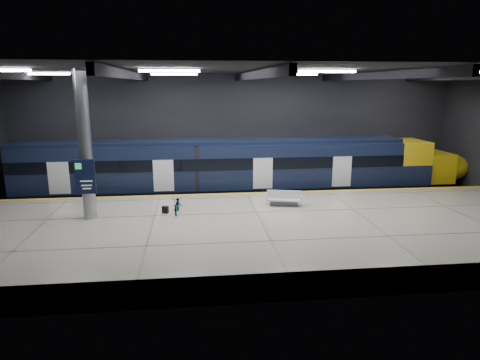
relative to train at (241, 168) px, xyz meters
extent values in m
plane|color=black|center=(0.04, -5.50, -2.06)|extent=(30.00, 30.00, 0.00)
cube|color=black|center=(0.04, 2.50, 1.94)|extent=(30.00, 0.10, 8.00)
cube|color=black|center=(0.04, -13.50, 1.94)|extent=(30.00, 0.10, 8.00)
cube|color=black|center=(0.04, -5.50, 5.94)|extent=(30.00, 16.00, 0.10)
cube|color=black|center=(-5.96, -5.50, 5.69)|extent=(0.25, 16.00, 0.40)
cube|color=black|center=(0.04, -5.50, 5.69)|extent=(0.25, 16.00, 0.40)
cube|color=black|center=(6.04, -5.50, 5.69)|extent=(0.25, 16.00, 0.40)
cube|color=white|center=(-3.96, -7.50, 5.82)|extent=(2.60, 0.18, 0.10)
cube|color=white|center=(3.04, -7.50, 5.82)|extent=(2.60, 0.18, 0.10)
cube|color=white|center=(10.04, -7.50, 5.82)|extent=(2.60, 0.18, 0.10)
cube|color=white|center=(-10.96, -1.50, 5.82)|extent=(2.60, 0.18, 0.10)
cube|color=white|center=(-3.96, -1.50, 5.82)|extent=(2.60, 0.18, 0.10)
cube|color=white|center=(3.04, -1.50, 5.82)|extent=(2.60, 0.18, 0.10)
cube|color=white|center=(10.04, -1.50, 5.82)|extent=(2.60, 0.18, 0.10)
cube|color=beige|center=(0.04, -8.00, -1.51)|extent=(30.00, 11.00, 1.10)
cube|color=gold|center=(0.04, -2.75, -0.95)|extent=(30.00, 0.40, 0.01)
cube|color=gray|center=(0.04, -0.72, -1.98)|extent=(30.00, 0.08, 0.16)
cube|color=gray|center=(0.04, 0.72, -1.98)|extent=(30.00, 0.08, 0.16)
cube|color=black|center=(-1.80, 0.00, -1.51)|extent=(24.00, 2.58, 0.80)
cube|color=black|center=(-1.80, 0.00, 0.27)|extent=(24.00, 2.80, 2.75)
cube|color=black|center=(-1.80, 0.00, 1.76)|extent=(24.00, 2.30, 0.24)
cube|color=black|center=(-1.80, -1.41, 0.54)|extent=(24.00, 0.04, 0.70)
cube|color=white|center=(1.20, -1.41, -0.06)|extent=(1.20, 0.05, 1.90)
cube|color=yellow|center=(11.20, 0.00, 0.27)|extent=(2.00, 2.80, 2.75)
ellipsoid|color=yellow|center=(13.80, 0.00, -0.21)|extent=(3.60, 2.52, 1.90)
cube|color=black|center=(11.50, 0.00, 0.44)|extent=(1.60, 2.38, 0.80)
cube|color=#595B60|center=(1.66, -5.45, -0.82)|extent=(1.50, 0.79, 0.27)
cube|color=silver|center=(1.66, -5.45, -0.62)|extent=(1.93, 1.19, 0.07)
cube|color=silver|center=(1.66, -5.45, -0.37)|extent=(1.75, 0.52, 0.45)
cube|color=silver|center=(0.79, -5.23, -0.51)|extent=(0.24, 0.75, 0.27)
cube|color=silver|center=(2.52, -5.68, -0.51)|extent=(0.24, 0.75, 0.27)
imported|color=#99999E|center=(-3.86, -6.12, -0.52)|extent=(0.69, 1.71, 0.88)
cube|color=black|center=(-4.46, -6.12, -0.78)|extent=(0.35, 0.28, 0.35)
cylinder|color=#9EA0A5|center=(-7.96, -6.50, 2.49)|extent=(0.60, 0.60, 6.90)
cube|color=black|center=(-7.96, -6.92, 1.14)|extent=(0.90, 0.12, 1.60)
camera|label=1|loc=(-3.11, -26.66, 5.24)|focal=32.00mm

